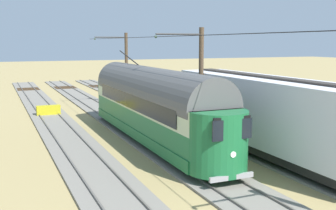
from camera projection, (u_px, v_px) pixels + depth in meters
ground_plane at (189, 140)px, 24.21m from camera, size 220.00×220.00×0.00m
track_streetcar_siding at (277, 129)px, 27.06m from camera, size 2.80×80.00×0.18m
track_adjacent_siding at (219, 134)px, 25.35m from camera, size 2.80×80.00×0.18m
track_third_siding at (153, 141)px, 23.63m from camera, size 2.80×80.00×0.18m
track_outer_siding at (76, 149)px, 21.91m from camera, size 2.80×80.00×0.18m
vintage_streetcar at (152, 103)px, 23.35m from camera, size 2.65×17.31×4.97m
boxcar_adjacent at (266, 113)px, 20.80m from camera, size 2.96×14.13×3.85m
catenary_pole_foreground at (125, 68)px, 36.60m from camera, size 3.02×0.28×6.54m
catenary_pole_mid_near at (200, 82)px, 23.64m from camera, size 3.02×0.28×6.54m
overhead_wire_run at (215, 35)px, 16.46m from camera, size 2.81×46.78×0.18m
track_end_bumper at (48, 111)px, 32.12m from camera, size 1.80×0.60×0.80m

